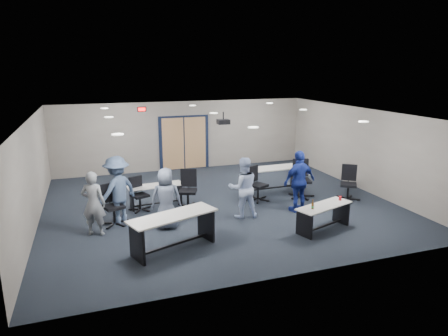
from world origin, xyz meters
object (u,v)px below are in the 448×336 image
object	(u,v)px
person_gray	(93,204)
person_navy	(299,181)
chair_back_c	(258,184)
chair_loose_right	(349,183)
table_front_right	(324,213)
person_plaid	(166,199)
chair_loose_left	(113,205)
table_back_left	(156,192)
chair_back_a	(140,194)
table_front_left	(173,226)
table_back_right	(273,175)
chair_back_d	(302,179)
person_back	(117,190)
person_lightblue	(243,188)
chair_back_b	(188,190)

from	to	relation	value
person_gray	person_navy	distance (m)	5.52
chair_back_c	chair_loose_right	distance (m)	2.77
chair_loose_right	person_navy	world-z (taller)	person_navy
table_front_right	person_plaid	distance (m)	3.98
chair_loose_left	chair_loose_right	bearing A→B (deg)	-21.56
chair_loose_left	person_navy	bearing A→B (deg)	-26.48
table_front_right	table_back_left	size ratio (longest dim) A/B	1.04
person_gray	chair_back_a	bearing A→B (deg)	-109.58
table_front_left	person_navy	distance (m)	4.09
table_back_right	chair_loose_right	bearing A→B (deg)	-43.38
chair_back_d	person_plaid	xyz separation A→B (m)	(-4.48, -1.07, 0.19)
person_gray	person_back	world-z (taller)	person_back
chair_back_c	chair_loose_left	xyz separation A→B (m)	(-4.32, -0.56, 0.01)
person_lightblue	chair_back_c	bearing A→B (deg)	-123.61
table_back_left	table_front_right	bearing A→B (deg)	-44.75
chair_back_b	person_plaid	xyz separation A→B (m)	(-0.86, -1.24, 0.22)
chair_back_d	person_plaid	world-z (taller)	person_plaid
chair_back_b	person_navy	world-z (taller)	person_navy
chair_back_c	chair_back_d	bearing A→B (deg)	-33.50
table_back_left	person_plaid	world-z (taller)	person_plaid
table_front_left	chair_back_c	bearing A→B (deg)	18.30
chair_back_b	person_lightblue	size ratio (longest dim) A/B	0.67
chair_back_c	chair_loose_right	xyz separation A→B (m)	(2.64, -0.85, 0.01)
table_front_right	chair_back_c	bearing A→B (deg)	85.29
table_front_right	chair_loose_left	world-z (taller)	chair_loose_left
chair_back_d	person_navy	size ratio (longest dim) A/B	0.68
person_navy	table_back_right	bearing A→B (deg)	-103.95
table_back_left	chair_loose_left	distance (m)	1.66
table_front_left	table_back_right	world-z (taller)	table_front_left
table_back_right	chair_back_a	xyz separation A→B (m)	(-4.39, -0.45, -0.06)
table_back_left	person_plaid	bearing A→B (deg)	-94.89
chair_back_d	person_gray	bearing A→B (deg)	-155.23
chair_back_b	person_lightblue	world-z (taller)	person_lightblue
chair_back_a	table_back_right	bearing A→B (deg)	-16.64
chair_loose_right	person_plaid	xyz separation A→B (m)	(-5.70, -0.37, 0.25)
person_plaid	chair_loose_right	bearing A→B (deg)	-165.16
table_back_right	chair_back_a	distance (m)	4.42
table_front_left	chair_loose_left	bearing A→B (deg)	101.23
person_navy	chair_loose_left	bearing A→B (deg)	-17.45
chair_loose_left	person_lightblue	bearing A→B (deg)	-28.64
person_plaid	person_back	distance (m)	1.36
table_back_right	person_gray	xyz separation A→B (m)	(-5.65, -1.82, 0.26)
table_back_left	person_back	world-z (taller)	person_back
table_back_right	chair_loose_left	size ratio (longest dim) A/B	1.85
table_back_right	chair_loose_left	xyz separation A→B (m)	(-5.17, -1.31, -0.01)
table_back_right	person_plaid	bearing A→B (deg)	-154.92
table_back_right	person_back	bearing A→B (deg)	-168.08
person_plaid	person_lightblue	world-z (taller)	person_lightblue
chair_back_c	person_back	distance (m)	4.24
table_back_left	person_gray	bearing A→B (deg)	-142.54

